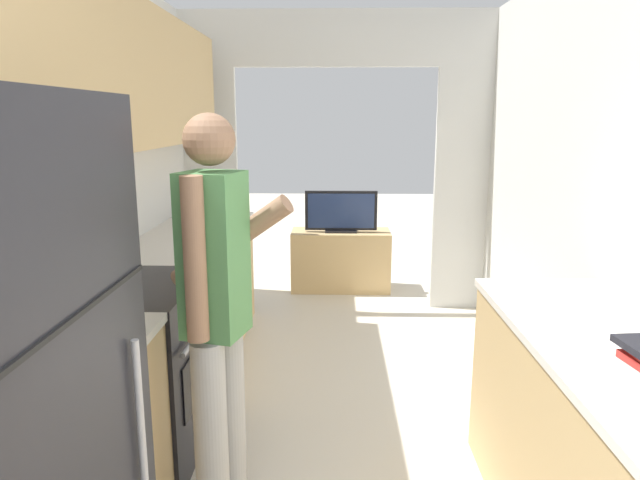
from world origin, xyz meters
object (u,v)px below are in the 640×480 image
Objects in this scene: person at (216,318)px; television at (341,212)px; tv_cabinet at (341,260)px; range_oven at (132,372)px.

television is (0.51, 3.28, -0.13)m from person.
tv_cabinet is 0.48m from television.
television is at bearing 5.63° from person.
tv_cabinet is at bearing 5.74° from person.
range_oven is 1.49× the size of television.
person is 3.32m from television.
television is at bearing 69.77° from range_oven.
range_oven is 1.08× the size of tv_cabinet.
person reaches higher than range_oven.
tv_cabinet is (0.51, 3.32, -0.61)m from person.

